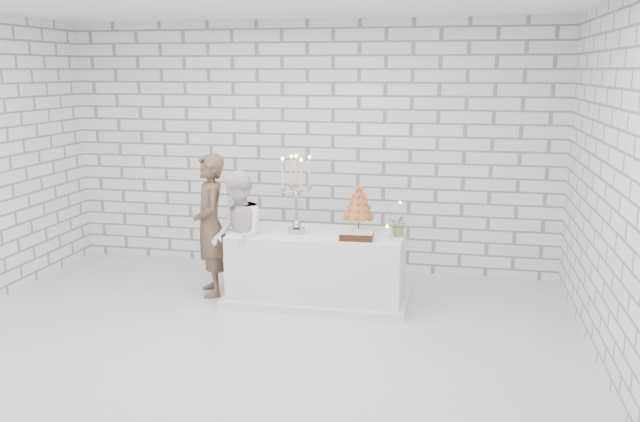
{
  "coord_description": "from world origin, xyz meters",
  "views": [
    {
      "loc": [
        1.75,
        -5.25,
        2.42
      ],
      "look_at": [
        0.47,
        0.98,
        1.05
      ],
      "focal_mm": 36.9,
      "sensor_mm": 36.0,
      "label": 1
    }
  ],
  "objects": [
    {
      "name": "ground",
      "position": [
        0.0,
        0.0,
        0.0
      ],
      "size": [
        6.0,
        5.0,
        0.01
      ],
      "primitive_type": "cube",
      "color": "silver",
      "rests_on": "ground"
    },
    {
      "name": "candelabra",
      "position": [
        0.17,
        1.23,
        1.16
      ],
      "size": [
        0.39,
        0.39,
        0.83
      ],
      "primitive_type": null,
      "rotation": [
        0.0,
        0.0,
        -0.2
      ],
      "color": "#9FA0AA",
      "rests_on": "cake_table"
    },
    {
      "name": "cake_table",
      "position": [
        0.38,
        1.28,
        0.38
      ],
      "size": [
        1.8,
        0.8,
        0.75
      ],
      "primitive_type": "cube",
      "color": "white",
      "rests_on": "ground"
    },
    {
      "name": "extra_taper",
      "position": [
        1.22,
        1.42,
        0.91
      ],
      "size": [
        0.07,
        0.07,
        0.32
      ],
      "primitive_type": "cylinder",
      "rotation": [
        0.0,
        0.0,
        0.26
      ],
      "color": "beige",
      "rests_on": "cake_table"
    },
    {
      "name": "wall_back",
      "position": [
        0.0,
        2.5,
        1.5
      ],
      "size": [
        6.0,
        0.01,
        3.0
      ],
      "primitive_type": "cube",
      "color": "white",
      "rests_on": "ground"
    },
    {
      "name": "bride",
      "position": [
        -0.44,
        1.11,
        0.7
      ],
      "size": [
        0.78,
        0.85,
        1.4
      ],
      "primitive_type": "imported",
      "rotation": [
        0.0,
        0.0,
        -1.11
      ],
      "color": "white",
      "rests_on": "ground"
    },
    {
      "name": "wall_front",
      "position": [
        0.0,
        -2.5,
        1.5
      ],
      "size": [
        6.0,
        0.01,
        3.0
      ],
      "primitive_type": "cube",
      "color": "white",
      "rests_on": "ground"
    },
    {
      "name": "wall_right",
      "position": [
        3.0,
        0.0,
        1.5
      ],
      "size": [
        0.01,
        5.0,
        3.0
      ],
      "primitive_type": "cube",
      "color": "white",
      "rests_on": "ground"
    },
    {
      "name": "chocolate_cake",
      "position": [
        0.82,
        1.1,
        0.79
      ],
      "size": [
        0.34,
        0.25,
        0.08
      ],
      "primitive_type": "cube",
      "rotation": [
        0.0,
        0.0,
        0.06
      ],
      "color": "black",
      "rests_on": "cake_table"
    },
    {
      "name": "croquembouche",
      "position": [
        0.8,
        1.38,
        1.01
      ],
      "size": [
        0.41,
        0.41,
        0.52
      ],
      "primitive_type": null,
      "rotation": [
        0.0,
        0.0,
        -0.26
      ],
      "color": "#9F5627",
      "rests_on": "cake_table"
    },
    {
      "name": "groom",
      "position": [
        -0.81,
        1.28,
        0.77
      ],
      "size": [
        0.59,
        0.67,
        1.55
      ],
      "primitive_type": "imported",
      "rotation": [
        0.0,
        0.0,
        -1.09
      ],
      "color": "#4F3A2A",
      "rests_on": "ground"
    },
    {
      "name": "flowers",
      "position": [
        1.23,
        1.31,
        0.87
      ],
      "size": [
        0.26,
        0.25,
        0.23
      ],
      "primitive_type": "imported",
      "rotation": [
        0.0,
        0.0,
        -0.39
      ],
      "color": "#5B763D",
      "rests_on": "cake_table"
    },
    {
      "name": "pillar_candle",
      "position": [
        1.12,
        1.18,
        0.81
      ],
      "size": [
        0.1,
        0.1,
        0.12
      ],
      "primitive_type": "cylinder",
      "rotation": [
        0.0,
        0.0,
        -0.33
      ],
      "color": "white",
      "rests_on": "cake_table"
    }
  ]
}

